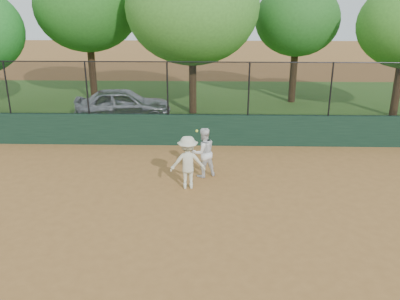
{
  "coord_description": "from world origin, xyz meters",
  "views": [
    {
      "loc": [
        1.11,
        -10.16,
        5.81
      ],
      "look_at": [
        0.8,
        2.2,
        1.2
      ],
      "focal_mm": 40.0,
      "sensor_mm": 36.0,
      "label": 1
    }
  ],
  "objects_px": {
    "player_second": "(203,152)",
    "player_main": "(188,162)",
    "parked_car": "(123,104)",
    "tree_3": "(297,20)",
    "tree_2": "(192,6)",
    "tree_1": "(87,6)"
  },
  "relations": [
    {
      "from": "tree_1",
      "to": "tree_3",
      "type": "bearing_deg",
      "value": 0.99
    },
    {
      "from": "tree_1",
      "to": "tree_2",
      "type": "bearing_deg",
      "value": -21.65
    },
    {
      "from": "player_second",
      "to": "tree_2",
      "type": "distance_m",
      "value": 8.58
    },
    {
      "from": "player_second",
      "to": "player_main",
      "type": "xyz_separation_m",
      "value": [
        -0.45,
        -0.89,
        0.01
      ]
    },
    {
      "from": "tree_1",
      "to": "tree_3",
      "type": "height_order",
      "value": "tree_1"
    },
    {
      "from": "player_main",
      "to": "parked_car",
      "type": "bearing_deg",
      "value": 114.74
    },
    {
      "from": "tree_2",
      "to": "tree_3",
      "type": "xyz_separation_m",
      "value": [
        5.1,
        2.27,
        -0.72
      ]
    },
    {
      "from": "tree_2",
      "to": "tree_3",
      "type": "height_order",
      "value": "tree_2"
    },
    {
      "from": "parked_car",
      "to": "tree_3",
      "type": "xyz_separation_m",
      "value": [
        8.22,
        3.5,
        3.44
      ]
    },
    {
      "from": "player_second",
      "to": "tree_1",
      "type": "distance_m",
      "value": 11.98
    },
    {
      "from": "tree_3",
      "to": "player_main",
      "type": "bearing_deg",
      "value": -114.66
    },
    {
      "from": "parked_car",
      "to": "player_main",
      "type": "height_order",
      "value": "player_main"
    },
    {
      "from": "tree_2",
      "to": "tree_3",
      "type": "distance_m",
      "value": 5.63
    },
    {
      "from": "parked_car",
      "to": "tree_3",
      "type": "bearing_deg",
      "value": -75.77
    },
    {
      "from": "player_second",
      "to": "player_main",
      "type": "height_order",
      "value": "player_main"
    },
    {
      "from": "player_second",
      "to": "tree_1",
      "type": "relative_size",
      "value": 0.23
    },
    {
      "from": "tree_2",
      "to": "parked_car",
      "type": "bearing_deg",
      "value": -158.5
    },
    {
      "from": "player_main",
      "to": "tree_2",
      "type": "xyz_separation_m",
      "value": [
        -0.19,
        8.41,
        4.06
      ]
    },
    {
      "from": "tree_1",
      "to": "tree_3",
      "type": "relative_size",
      "value": 1.18
    },
    {
      "from": "player_main",
      "to": "tree_2",
      "type": "height_order",
      "value": "tree_2"
    },
    {
      "from": "player_second",
      "to": "player_main",
      "type": "distance_m",
      "value": 1.0
    },
    {
      "from": "player_second",
      "to": "parked_car",
      "type": "bearing_deg",
      "value": -84.78
    }
  ]
}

